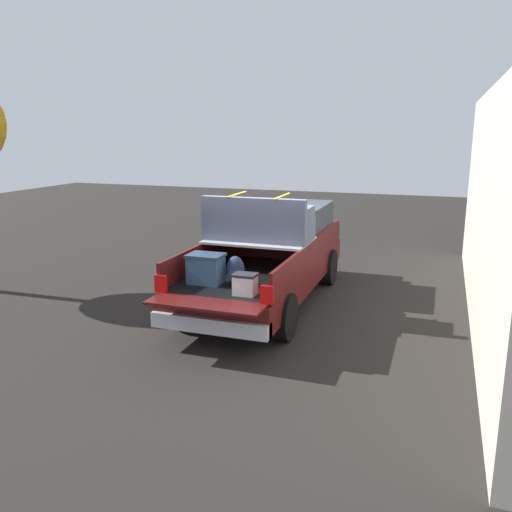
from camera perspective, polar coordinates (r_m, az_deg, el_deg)
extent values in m
plane|color=black|center=(10.80, 1.06, -5.00)|extent=(40.00, 40.00, 0.00)
cube|color=#470F0F|center=(10.62, 1.07, -1.85)|extent=(5.50, 1.92, 0.47)
cube|color=black|center=(9.46, -1.21, -2.14)|extent=(2.80, 1.80, 0.04)
cube|color=#470F0F|center=(9.76, -6.33, -0.35)|extent=(2.80, 0.06, 0.50)
cube|color=#470F0F|center=(9.13, 4.26, -1.26)|extent=(2.80, 0.06, 0.50)
cube|color=#470F0F|center=(10.66, 1.37, 0.89)|extent=(0.06, 1.80, 0.50)
cube|color=#470F0F|center=(7.98, -5.45, -5.14)|extent=(0.55, 1.80, 0.04)
cube|color=#B2B2B7|center=(10.06, 0.33, 1.71)|extent=(1.25, 1.92, 0.04)
cube|color=#470F0F|center=(11.77, 3.15, 2.05)|extent=(2.30, 1.92, 0.50)
cube|color=#2D3842|center=(11.59, 3.04, 4.37)|extent=(1.94, 1.76, 0.49)
cube|color=#470F0F|center=(13.06, 4.81, 2.87)|extent=(0.40, 1.82, 0.38)
cube|color=#B2B2B7|center=(8.24, -4.94, -7.29)|extent=(0.24, 1.92, 0.24)
cube|color=red|center=(8.54, -10.13, -2.94)|extent=(0.06, 0.20, 0.28)
cube|color=red|center=(7.85, 1.17, -4.18)|extent=(0.06, 0.20, 0.28)
cylinder|color=black|center=(12.56, -0.23, -0.50)|extent=(0.79, 0.30, 0.79)
cylinder|color=black|center=(12.10, 7.65, -1.15)|extent=(0.79, 0.30, 0.79)
cylinder|color=black|center=(9.46, -7.39, -5.25)|extent=(0.79, 0.30, 0.79)
cylinder|color=black|center=(8.84, 2.93, -6.49)|extent=(0.79, 0.30, 0.79)
cube|color=#335170|center=(8.93, -5.37, -1.51)|extent=(0.40, 0.55, 0.45)
cube|color=#23394E|center=(8.87, -5.41, 0.05)|extent=(0.44, 0.59, 0.05)
ellipsoid|color=#283351|center=(8.88, -2.19, -1.49)|extent=(0.20, 0.31, 0.47)
ellipsoid|color=#283351|center=(8.80, -2.45, -2.10)|extent=(0.09, 0.22, 0.21)
cube|color=white|center=(8.28, -1.17, -3.17)|extent=(0.26, 0.34, 0.30)
cube|color=#262628|center=(8.24, -1.17, -2.03)|extent=(0.28, 0.36, 0.04)
cube|color=#4C5166|center=(10.01, 0.33, 3.00)|extent=(0.85, 1.97, 0.42)
cube|color=#4C5166|center=(9.63, -0.34, 5.06)|extent=(0.16, 1.97, 0.40)
cube|color=#4C5166|center=(10.32, -4.24, 5.08)|extent=(0.61, 0.20, 0.22)
cube|color=#4C5166|center=(9.76, 5.36, 4.58)|extent=(0.61, 0.20, 0.22)
cube|color=yellow|center=(10.07, -2.06, 6.62)|extent=(0.95, 0.03, 0.02)
cube|color=yellow|center=(9.79, 2.80, 6.42)|extent=(0.95, 0.03, 0.02)
cube|color=beige|center=(10.21, 23.77, 4.58)|extent=(10.71, 0.36, 4.08)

